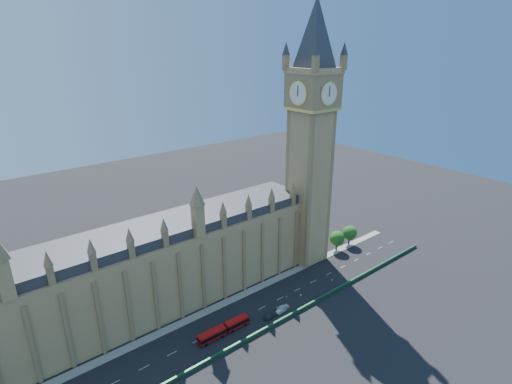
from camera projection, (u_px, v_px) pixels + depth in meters
ground at (252, 313)px, 125.20m from camera, size 400.00×400.00×0.00m
palace_westminster at (143, 272)px, 121.64m from camera, size 120.00×20.00×28.00m
elizabeth_tower at (312, 120)px, 138.97m from camera, size 20.59×20.59×105.00m
bridge_parapet at (271, 326)px, 118.43m from camera, size 160.00×0.60×1.20m
kerb_north at (234, 299)px, 132.09m from camera, size 160.00×3.00×0.16m
tree_east_near at (337, 238)px, 161.47m from camera, size 6.00×6.00×8.50m
tree_east_far at (350, 232)px, 166.20m from camera, size 6.00×6.00×8.50m
red_bus at (224, 329)px, 115.61m from camera, size 16.71×2.83×2.84m
car_grey at (270, 315)px, 122.91m from camera, size 4.81×2.31×1.59m
car_silver at (281, 310)px, 125.27m from camera, size 3.91×1.45×1.28m
car_white at (283, 307)px, 126.85m from camera, size 4.63×2.11×1.31m
cone_a at (287, 297)px, 132.70m from camera, size 0.55×0.55×0.66m
cone_b at (311, 283)px, 140.43m from camera, size 0.52×0.52×0.68m
cone_c at (301, 295)px, 133.45m from camera, size 0.63×0.63×0.76m
cone_d at (332, 280)px, 141.92m from camera, size 0.49×0.49×0.73m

